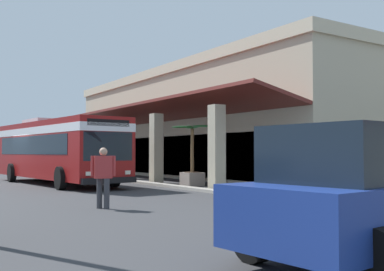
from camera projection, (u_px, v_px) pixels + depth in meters
ground at (162, 178)px, 28.28m from camera, size 120.00×120.00×0.00m
curb_strip at (103, 178)px, 27.94m from camera, size 32.10×0.50×0.12m
plaza_building at (229, 125)px, 33.28m from camera, size 27.05×15.37×7.16m
transit_bus at (57, 147)px, 23.33m from camera, size 11.40×3.59×3.34m
parked_suv_blue at (375, 191)px, 6.94m from camera, size 3.01×4.96×1.97m
pedestrian at (103, 174)px, 13.11m from camera, size 0.42×0.65×1.73m
potted_palm at (192, 170)px, 21.99m from camera, size 1.74×1.69×2.94m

